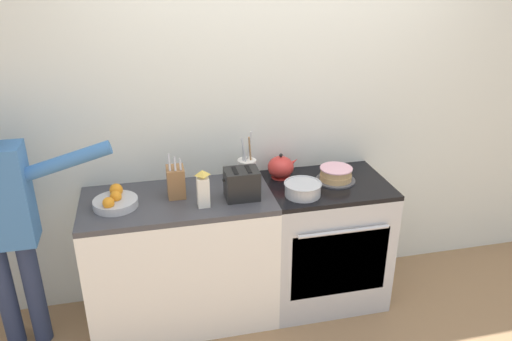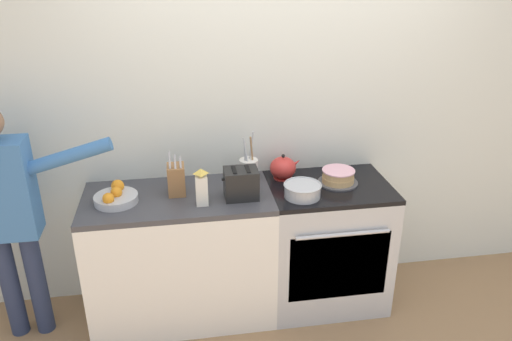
% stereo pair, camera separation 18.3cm
% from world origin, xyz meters
% --- Properties ---
extents(ground_plane, '(16.00, 16.00, 0.00)m').
position_xyz_m(ground_plane, '(0.00, 0.00, 0.00)').
color(ground_plane, '#93704C').
extents(wall_back, '(8.00, 0.04, 2.60)m').
position_xyz_m(wall_back, '(0.00, 0.61, 1.30)').
color(wall_back, silver).
rests_on(wall_back, ground_plane).
extents(counter_cabinet, '(1.17, 0.59, 0.88)m').
position_xyz_m(counter_cabinet, '(-0.69, 0.29, 0.44)').
color(counter_cabinet, white).
rests_on(counter_cabinet, ground_plane).
extents(stove_range, '(0.79, 0.62, 0.88)m').
position_xyz_m(stove_range, '(0.29, 0.29, 0.44)').
color(stove_range, '#B7BABF').
rests_on(stove_range, ground_plane).
extents(layer_cake, '(0.26, 0.26, 0.09)m').
position_xyz_m(layer_cake, '(0.35, 0.31, 0.93)').
color(layer_cake, '#4C4C51').
rests_on(layer_cake, stove_range).
extents(tea_kettle, '(0.21, 0.17, 0.17)m').
position_xyz_m(tea_kettle, '(0.02, 0.45, 0.96)').
color(tea_kettle, red).
rests_on(tea_kettle, stove_range).
extents(mixing_bowl, '(0.24, 0.24, 0.08)m').
position_xyz_m(mixing_bowl, '(0.08, 0.16, 0.93)').
color(mixing_bowl, '#B7BABF').
rests_on(mixing_bowl, stove_range).
extents(knife_block, '(0.11, 0.13, 0.28)m').
position_xyz_m(knife_block, '(-0.68, 0.33, 0.98)').
color(knife_block, olive).
rests_on(knife_block, counter_cabinet).
extents(utensil_crock, '(0.12, 0.12, 0.34)m').
position_xyz_m(utensil_crock, '(-0.21, 0.45, 0.96)').
color(utensil_crock, silver).
rests_on(utensil_crock, counter_cabinet).
extents(fruit_bowl, '(0.26, 0.26, 0.11)m').
position_xyz_m(fruit_bowl, '(-1.05, 0.27, 0.92)').
color(fruit_bowl, '#B7BABF').
rests_on(fruit_bowl, counter_cabinet).
extents(toaster, '(0.22, 0.16, 0.19)m').
position_xyz_m(toaster, '(-0.30, 0.21, 0.98)').
color(toaster, black).
rests_on(toaster, counter_cabinet).
extents(milk_carton, '(0.07, 0.07, 0.23)m').
position_xyz_m(milk_carton, '(-0.54, 0.16, 1.00)').
color(milk_carton, white).
rests_on(milk_carton, counter_cabinet).
extents(person_baker, '(0.89, 0.20, 1.51)m').
position_xyz_m(person_baker, '(-1.66, 0.26, 0.90)').
color(person_baker, '#283351').
rests_on(person_baker, ground_plane).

